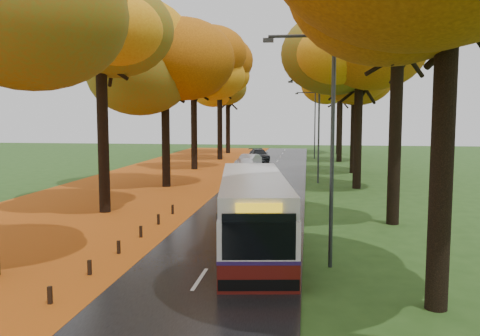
% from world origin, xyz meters
% --- Properties ---
extents(road, '(6.50, 90.00, 0.04)m').
position_xyz_m(road, '(0.00, 25.00, 0.02)').
color(road, black).
rests_on(road, ground).
extents(centre_line, '(0.12, 90.00, 0.01)m').
position_xyz_m(centre_line, '(0.00, 25.00, 0.04)').
color(centre_line, silver).
rests_on(centre_line, road).
extents(leaf_verge, '(12.00, 90.00, 0.02)m').
position_xyz_m(leaf_verge, '(-9.00, 25.00, 0.01)').
color(leaf_verge, '#96510D').
rests_on(leaf_verge, ground).
extents(leaf_drift, '(0.90, 90.00, 0.01)m').
position_xyz_m(leaf_drift, '(-3.05, 25.00, 0.04)').
color(leaf_drift, '#B33F12').
rests_on(leaf_drift, road).
extents(trees_left, '(9.20, 74.00, 13.88)m').
position_xyz_m(trees_left, '(-7.18, 27.06, 9.53)').
color(trees_left, black).
rests_on(trees_left, ground).
extents(trees_right, '(9.30, 74.20, 13.96)m').
position_xyz_m(trees_right, '(7.19, 26.91, 9.69)').
color(trees_right, black).
rests_on(trees_right, ground).
extents(bollard_row, '(0.11, 23.51, 0.52)m').
position_xyz_m(bollard_row, '(-3.70, 4.70, 0.26)').
color(bollard_row, black).
rests_on(bollard_row, ground).
extents(streetlamp_near, '(2.45, 0.18, 8.00)m').
position_xyz_m(streetlamp_near, '(3.95, 8.00, 4.71)').
color(streetlamp_near, '#333538').
rests_on(streetlamp_near, ground).
extents(streetlamp_mid, '(2.45, 0.18, 8.00)m').
position_xyz_m(streetlamp_mid, '(3.95, 30.00, 4.71)').
color(streetlamp_mid, '#333538').
rests_on(streetlamp_mid, ground).
extents(streetlamp_far, '(2.45, 0.18, 8.00)m').
position_xyz_m(streetlamp_far, '(3.95, 52.00, 4.71)').
color(streetlamp_far, '#333538').
rests_on(streetlamp_far, ground).
extents(bus, '(3.94, 11.02, 2.84)m').
position_xyz_m(bus, '(1.26, 10.17, 1.53)').
color(bus, '#57120D').
rests_on(bus, road).
extents(car_white, '(2.80, 4.42, 1.40)m').
position_xyz_m(car_white, '(-2.19, 36.18, 0.74)').
color(car_white, white).
rests_on(car_white, road).
extents(car_silver, '(2.34, 4.45, 1.39)m').
position_xyz_m(car_silver, '(-2.35, 39.50, 0.74)').
color(car_silver, '#AFB2B8').
rests_on(car_silver, road).
extents(car_dark, '(3.11, 4.99, 1.35)m').
position_xyz_m(car_dark, '(-2.13, 47.96, 0.71)').
color(car_dark, black).
rests_on(car_dark, road).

